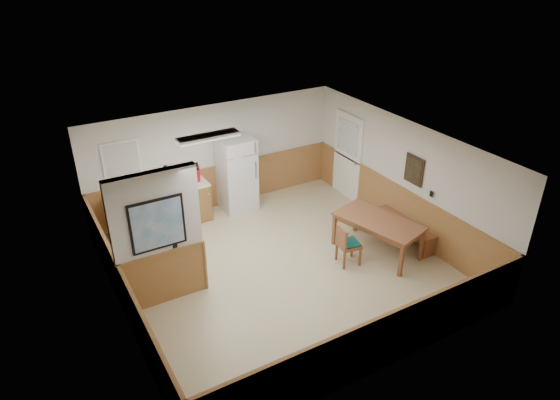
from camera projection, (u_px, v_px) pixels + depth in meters
ground at (280, 268)px, 9.78m from camera, size 6.00×6.00×0.00m
ceiling at (280, 149)px, 8.61m from camera, size 6.00×6.00×0.02m
back_wall at (215, 157)px, 11.49m from camera, size 6.00×0.02×2.50m
right_wall at (403, 178)px, 10.51m from camera, size 0.02×6.00×2.50m
left_wall at (116, 258)px, 7.87m from camera, size 0.02×6.00×2.50m
wainscot_back at (218, 186)px, 11.83m from camera, size 6.00×0.04×1.00m
wainscot_right at (399, 209)px, 10.85m from camera, size 0.04×6.00×1.00m
wainscot_left at (124, 296)px, 8.23m from camera, size 0.04×6.00×1.00m
partition_wall at (158, 241)px, 8.36m from camera, size 1.50×0.20×2.50m
kitchen_counter at (173, 205)px, 11.08m from camera, size 2.20×0.61×1.00m
exterior_door at (347, 156)px, 12.04m from camera, size 0.07×1.02×2.15m
kitchen_window at (122, 164)px, 10.41m from camera, size 0.80×0.04×1.00m
wall_painting at (414, 170)px, 10.13m from camera, size 0.04×0.50×0.60m
fluorescent_fixture at (208, 137)px, 9.27m from camera, size 1.20×0.30×0.09m
refrigerator at (237, 174)px, 11.53m from camera, size 0.79×0.73×1.76m
dining_table at (378, 224)px, 9.97m from camera, size 1.31×1.91×0.75m
dining_bench at (405, 226)px, 10.53m from camera, size 0.35×1.57×0.45m
dining_chair at (345, 242)px, 9.68m from camera, size 0.61×0.47×0.85m
fire_extinguisher at (197, 173)px, 11.07m from camera, size 0.15×0.15×0.45m
soap_bottle at (120, 195)px, 10.34m from camera, size 0.09×0.09×0.21m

